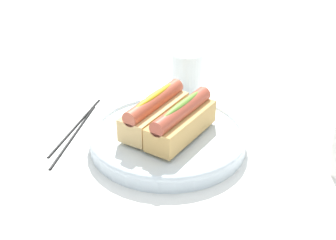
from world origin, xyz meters
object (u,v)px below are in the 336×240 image
(hotdog_front, at_px, (155,112))
(chopstick_near, at_px, (74,134))
(hotdog_back, at_px, (182,120))
(water_glass, at_px, (187,75))
(chopstick_far, at_px, (76,125))
(serving_bowl, at_px, (168,137))

(hotdog_front, distance_m, chopstick_near, 0.16)
(hotdog_back, xyz_separation_m, chopstick_near, (0.01, -0.20, -0.06))
(water_glass, xyz_separation_m, chopstick_far, (0.21, -0.16, -0.04))
(serving_bowl, height_order, chopstick_near, serving_bowl)
(serving_bowl, distance_m, hotdog_back, 0.05)
(hotdog_front, xyz_separation_m, water_glass, (-0.21, 0.00, -0.02))
(hotdog_back, bearing_deg, water_glass, -166.71)
(chopstick_far, bearing_deg, hotdog_front, 86.36)
(hotdog_back, relative_size, chopstick_far, 0.72)
(serving_bowl, distance_m, hotdog_front, 0.05)
(hotdog_front, distance_m, water_glass, 0.21)
(chopstick_near, xyz_separation_m, chopstick_far, (-0.03, -0.01, 0.00))
(chopstick_far, bearing_deg, water_glass, 139.73)
(serving_bowl, bearing_deg, hotdog_front, -105.20)
(hotdog_front, xyz_separation_m, chopstick_near, (0.03, -0.15, -0.06))
(hotdog_front, xyz_separation_m, chopstick_far, (-0.00, -0.16, -0.06))
(water_glass, distance_m, chopstick_near, 0.28)
(hotdog_front, height_order, chopstick_near, hotdog_front)
(hotdog_front, bearing_deg, chopstick_far, -91.01)
(chopstick_near, bearing_deg, chopstick_far, -165.28)
(water_glass, bearing_deg, hotdog_front, -0.11)
(serving_bowl, xyz_separation_m, water_glass, (-0.22, -0.03, 0.02))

